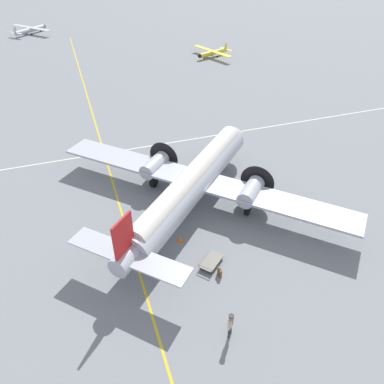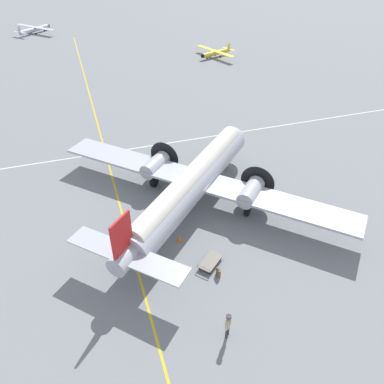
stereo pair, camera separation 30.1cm
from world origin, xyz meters
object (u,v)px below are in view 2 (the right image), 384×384
(crew_foreground, at_px, (228,324))
(light_aircraft_taxiing, at_px, (216,53))
(suitcase_near_door, at_px, (218,272))
(traffic_cone, at_px, (180,239))
(baggage_cart, at_px, (210,261))
(airliner_main, at_px, (194,181))
(light_aircraft_distant, at_px, (35,29))

(crew_foreground, bearing_deg, light_aircraft_taxiing, -153.58)
(suitcase_near_door, xyz_separation_m, light_aircraft_taxiing, (46.03, -17.41, 0.46))
(light_aircraft_taxiing, relative_size, traffic_cone, 17.81)
(crew_foreground, bearing_deg, baggage_cart, -143.61)
(baggage_cart, bearing_deg, suitcase_near_door, -122.05)
(suitcase_near_door, relative_size, traffic_cone, 1.35)
(crew_foreground, relative_size, light_aircraft_taxiing, 0.21)
(airliner_main, xyz_separation_m, crew_foreground, (-12.11, 2.02, -1.30))
(crew_foreground, relative_size, light_aircraft_distant, 0.21)
(crew_foreground, height_order, baggage_cart, crew_foreground)
(airliner_main, bearing_deg, baggage_cart, -143.65)
(suitcase_near_door, height_order, baggage_cart, suitcase_near_door)
(airliner_main, height_order, light_aircraft_taxiing, airliner_main)
(airliner_main, bearing_deg, traffic_cone, -167.16)
(crew_foreground, bearing_deg, airliner_main, -142.82)
(light_aircraft_taxiing, bearing_deg, airliner_main, 45.83)
(light_aircraft_taxiing, bearing_deg, baggage_cart, 47.84)
(crew_foreground, bearing_deg, light_aircraft_distant, -125.13)
(airliner_main, bearing_deg, crew_foreground, -144.30)
(light_aircraft_distant, bearing_deg, suitcase_near_door, -121.71)
(baggage_cart, height_order, light_aircraft_taxiing, light_aircraft_taxiing)
(baggage_cart, relative_size, light_aircraft_distant, 0.24)
(crew_foreground, height_order, light_aircraft_distant, light_aircraft_distant)
(suitcase_near_door, bearing_deg, baggage_cart, 8.28)
(baggage_cart, xyz_separation_m, light_aircraft_taxiing, (44.90, -17.58, 0.50))
(light_aircraft_distant, relative_size, traffic_cone, 17.89)
(baggage_cart, xyz_separation_m, light_aircraft_distant, (72.20, 12.20, 0.57))
(crew_foreground, xyz_separation_m, baggage_cart, (5.46, -0.99, -0.89))
(baggage_cart, bearing_deg, light_aircraft_distant, 59.26)
(baggage_cart, height_order, light_aircraft_distant, light_aircraft_distant)
(airliner_main, xyz_separation_m, baggage_cart, (-6.65, 1.03, -2.19))
(suitcase_near_door, bearing_deg, light_aircraft_distant, 9.57)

